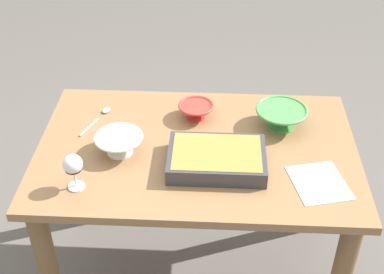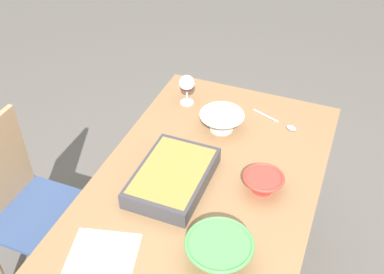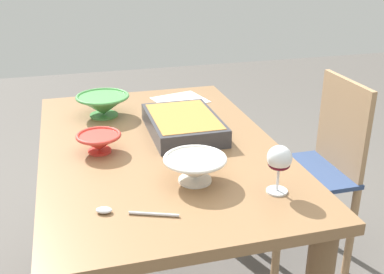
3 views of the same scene
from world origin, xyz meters
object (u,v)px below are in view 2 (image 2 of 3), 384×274
Objects in this scene: wine_glass at (187,85)px; serving_bowl at (219,251)px; small_bowl at (263,182)px; napkin at (103,254)px; mixing_bowl at (222,120)px; dining_table at (207,203)px; chair at (27,207)px; serving_spoon at (283,124)px; casserole_dish at (173,176)px.

serving_bowl is at bearing 28.57° from wine_glass.
small_bowl is 0.62m from napkin.
mixing_bowl is 1.25× the size of small_bowl.
napkin is (0.89, 0.07, -0.10)m from wine_glass.
dining_table is 0.52m from napkin.
small_bowl is (-0.01, 0.21, 0.19)m from dining_table.
napkin is at bearing 65.01° from chair.
napkin is (0.27, 0.57, 0.28)m from chair.
chair is 4.14× the size of serving_spoon.
dining_table is 6.69× the size of mixing_bowl.
serving_bowl is (0.36, -0.05, 0.01)m from small_bowl.
chair is at bearing -99.34° from serving_bowl.
serving_spoon is at bearing 156.44° from napkin.
dining_table is 0.28m from small_bowl.
mixing_bowl is (-0.38, 0.06, 0.01)m from casserole_dish.
small_bowl is at bearing 93.59° from dining_table.
wine_glass is (-0.62, 0.51, 0.38)m from chair.
dining_table is at bearing -155.01° from serving_bowl.
serving_bowl is 1.00× the size of napkin.
casserole_dish is 1.72× the size of serving_spoon.
wine_glass is at bearing -163.70° from casserole_dish.
chair is 1.05m from small_bowl.
serving_spoon is 0.99× the size of napkin.
casserole_dish is 0.39m from napkin.
serving_bowl is (0.15, 0.92, 0.33)m from chair.
casserole_dish is at bearing 167.93° from napkin.
serving_bowl is at bearing 24.99° from dining_table.
chair is 0.74m from casserole_dish.
wine_glass reaches higher than mixing_bowl.
casserole_dish is at bearing -54.43° from dining_table.
wine_glass is (-0.43, -0.26, 0.25)m from dining_table.
chair is at bearing -57.27° from serving_spoon.
casserole_dish reaches higher than napkin.
chair is 1.17m from serving_spoon.
chair is 0.69m from napkin.
casserole_dish reaches higher than serving_spoon.
serving_bowl is 1.01× the size of serving_spoon.
serving_spoon is (-0.12, 0.24, -0.04)m from mixing_bowl.
serving_bowl is at bearing 45.81° from casserole_dish.
mixing_bowl reaches higher than casserole_dish.
serving_bowl reaches higher than serving_spoon.
wine_glass is at bearing -151.43° from serving_bowl.
mixing_bowl reaches higher than serving_spoon.
serving_spoon is at bearing 89.55° from wine_glass.
mixing_bowl is 0.27m from serving_spoon.
mixing_bowl is at bearing -138.26° from small_bowl.
casserole_dish is at bearing -9.24° from mixing_bowl.
chair reaches higher than casserole_dish.
serving_spoon is at bearing 116.74° from mixing_bowl.
wine_glass is 0.88m from serving_bowl.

